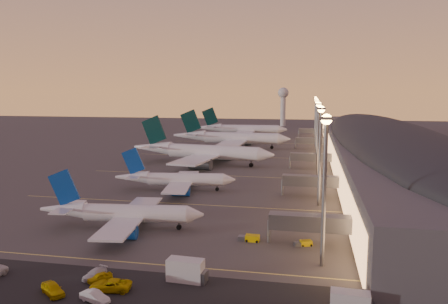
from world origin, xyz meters
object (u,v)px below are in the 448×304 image
Objects in this scene: service_van_d at (100,277)px; catering_truck_b at (352,304)px; airliner_narrow_north at (175,179)px; baggage_tug_a at (250,238)px; service_van_e at (95,297)px; service_van_c at (95,274)px; radar_tower at (283,100)px; catering_truck_a at (188,271)px; airliner_wide_near at (201,152)px; service_van_f at (110,285)px; baggage_tug_b at (304,243)px; airliner_narrow_south at (122,213)px; service_van_b at (53,289)px; airliner_wide_far at (241,129)px; airliner_wide_mid at (231,138)px.

catering_truck_b is at bearing 36.20° from service_van_d.
airliner_narrow_north is 8.51× the size of baggage_tug_a.
service_van_d is at bearing 42.49° from service_van_e.
service_van_c is at bearing -132.84° from baggage_tug_a.
radar_tower is at bearing 102.00° from service_van_c.
baggage_tug_a is 21.39m from catering_truck_a.
service_van_d is at bearing -91.17° from airliner_narrow_north.
airliner_wide_near reaches higher than baggage_tug_a.
airliner_narrow_north is at bearing 112.87° from catering_truck_a.
service_van_f is at bearing -74.66° from airliner_wide_near.
catering_truck_b is (6.79, -25.42, 1.03)m from baggage_tug_b.
airliner_narrow_south is 25.64m from service_van_c.
service_van_e is (-28.56, -28.87, 0.32)m from baggage_tug_b.
service_van_b is (-35.68, -27.95, 0.41)m from baggage_tug_b.
catering_truck_a is 1.10× the size of catering_truck_b.
baggage_tug_a is at bearing 58.84° from service_van_c.
airliner_wide_far is at bearing 83.76° from airliner_narrow_north.
service_van_b is at bearing -92.32° from radar_tower.
service_van_d is at bearing -76.06° from airliner_wide_near.
airliner_wide_mid is 169.03m from service_van_b.
service_van_e is at bearing -89.78° from airliner_wide_far.
service_van_d is (-13.48, -2.82, -0.98)m from catering_truck_a.
service_van_d is at bearing -22.17° from service_van_c.
service_van_d is (-8.28, -313.06, -21.20)m from radar_tower.
airliner_wide_mid reaches higher than baggage_tug_a.
catering_truck_a is (22.65, -160.60, -3.50)m from airliner_wide_mid.
catering_truck_a is at bearing -89.04° from radar_tower.
catering_truck_b is at bearing 81.75° from service_van_f.
airliner_narrow_south is 288.42m from radar_tower.
service_van_d is (11.71, -110.48, -4.37)m from airliner_wide_near.
airliner_narrow_north is at bearing -178.47° from service_van_f.
airliner_narrow_north is (0.34, 37.16, 0.01)m from airliner_narrow_south.
service_van_e is at bearing -91.03° from radar_tower.
radar_tower reaches higher than service_van_b.
service_van_f is (0.57, 3.77, 0.08)m from service_van_e.
airliner_wide_far is 16.33× the size of baggage_tug_b.
service_van_d is 0.83× the size of service_van_e.
service_van_f is (10.99, -28.34, -2.48)m from airliner_narrow_south.
airliner_narrow_south reaches higher than service_van_b.
baggage_tug_b is at bearing -0.88° from baggage_tug_a.
service_van_b is (-18.09, -8.32, -0.77)m from catering_truck_a.
service_van_e is (10.09, -69.27, -2.57)m from airliner_narrow_north.
airliner_wide_mid reaches higher than service_van_b.
airliner_narrow_north reaches higher than service_van_e.
service_van_c is (7.75, -162.38, -4.47)m from airliner_wide_mid.
catering_truck_b is (24.39, -5.80, -0.16)m from catering_truck_a.
airliner_narrow_north is 48.82m from baggage_tug_a.
airliner_wide_near reaches higher than baggage_tug_b.
airliner_wide_near is at bearing 109.15° from service_van_c.
airliner_narrow_north is 80.01m from catering_truck_b.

